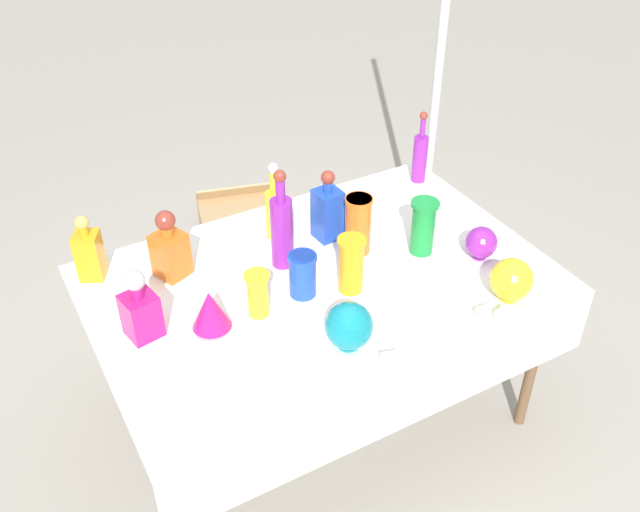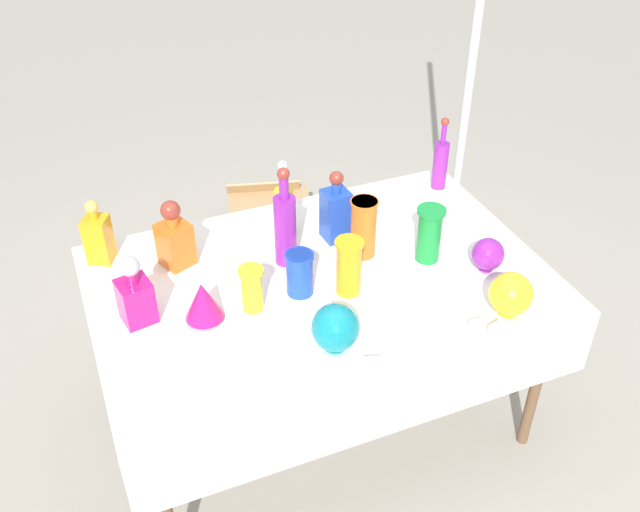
{
  "view_description": "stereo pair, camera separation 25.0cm",
  "coord_description": "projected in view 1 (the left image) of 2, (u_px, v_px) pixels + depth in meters",
  "views": [
    {
      "loc": [
        -1.01,
        -1.81,
        2.4
      ],
      "look_at": [
        0.0,
        0.0,
        0.86
      ],
      "focal_mm": 40.0,
      "sensor_mm": 36.0,
      "label": 1
    },
    {
      "loc": [
        -0.79,
        -1.92,
        2.4
      ],
      "look_at": [
        0.0,
        0.0,
        0.86
      ],
      "focal_mm": 40.0,
      "sensor_mm": 36.0,
      "label": 2
    }
  ],
  "objects": [
    {
      "name": "cardboard_box_behind_left",
      "position": [
        242.0,
        224.0,
        4.05
      ],
      "size": [
        0.53,
        0.46,
        0.33
      ],
      "color": "tan",
      "rests_on": "ground"
    },
    {
      "name": "square_decanter_3",
      "position": [
        328.0,
        211.0,
        2.78
      ],
      "size": [
        0.11,
        0.11,
        0.3
      ],
      "color": "blue",
      "rests_on": "display_table"
    },
    {
      "name": "slender_vase_0",
      "position": [
        303.0,
        274.0,
        2.51
      ],
      "size": [
        0.1,
        0.1,
        0.17
      ],
      "color": "blue",
      "rests_on": "display_table"
    },
    {
      "name": "slender_vase_2",
      "position": [
        258.0,
        293.0,
        2.42
      ],
      "size": [
        0.09,
        0.09,
        0.17
      ],
      "color": "yellow",
      "rests_on": "display_table"
    },
    {
      "name": "tall_bottle_0",
      "position": [
        420.0,
        156.0,
        3.13
      ],
      "size": [
        0.06,
        0.06,
        0.33
      ],
      "color": "purple",
      "rests_on": "display_table"
    },
    {
      "name": "tall_bottle_1",
      "position": [
        275.0,
        209.0,
        2.79
      ],
      "size": [
        0.08,
        0.08,
        0.33
      ],
      "color": "yellow",
      "rests_on": "display_table"
    },
    {
      "name": "canopy_pole",
      "position": [
        435.0,
        107.0,
        3.49
      ],
      "size": [
        0.18,
        0.18,
        2.32
      ],
      "color": "silver",
      "rests_on": "ground"
    },
    {
      "name": "slender_vase_3",
      "position": [
        423.0,
        225.0,
        2.7
      ],
      "size": [
        0.11,
        0.11,
        0.22
      ],
      "color": "#198C38",
      "rests_on": "display_table"
    },
    {
      "name": "ground_plane",
      "position": [
        320.0,
        415.0,
        3.09
      ],
      "size": [
        40.0,
        40.0,
        0.0
      ],
      "primitive_type": "plane",
      "color": "#A0998C"
    },
    {
      "name": "price_tag_left",
      "position": [
        483.0,
        312.0,
        2.45
      ],
      "size": [
        0.06,
        0.02,
        0.05
      ],
      "primitive_type": "cube",
      "rotation": [
        -0.21,
        0.0,
        -0.1
      ],
      "color": "white",
      "rests_on": "display_table"
    },
    {
      "name": "price_tag_center",
      "position": [
        389.0,
        356.0,
        2.28
      ],
      "size": [
        0.06,
        0.03,
        0.04
      ],
      "primitive_type": "cube",
      "rotation": [
        -0.21,
        0.0,
        -0.28
      ],
      "color": "white",
      "rests_on": "display_table"
    },
    {
      "name": "slender_vase_4",
      "position": [
        358.0,
        224.0,
        2.7
      ],
      "size": [
        0.11,
        0.11,
        0.24
      ],
      "color": "orange",
      "rests_on": "display_table"
    },
    {
      "name": "display_table",
      "position": [
        324.0,
        294.0,
        2.65
      ],
      "size": [
        1.66,
        1.1,
        0.76
      ],
      "color": "white",
      "rests_on": "ground"
    },
    {
      "name": "fluted_vase_0",
      "position": [
        210.0,
        310.0,
        2.37
      ],
      "size": [
        0.13,
        0.13,
        0.16
      ],
      "color": "#C61972",
      "rests_on": "display_table"
    },
    {
      "name": "round_bowl_2",
      "position": [
        349.0,
        326.0,
        2.3
      ],
      "size": [
        0.16,
        0.16,
        0.17
      ],
      "color": "teal",
      "rests_on": "display_table"
    },
    {
      "name": "tall_bottle_2",
      "position": [
        282.0,
        229.0,
        2.61
      ],
      "size": [
        0.08,
        0.08,
        0.4
      ],
      "color": "purple",
      "rests_on": "display_table"
    },
    {
      "name": "price_tag_right",
      "position": [
        500.0,
        314.0,
        2.44
      ],
      "size": [
        0.06,
        0.03,
        0.05
      ],
      "primitive_type": "cube",
      "rotation": [
        -0.21,
        0.0,
        0.23
      ],
      "color": "white",
      "rests_on": "display_table"
    },
    {
      "name": "square_decanter_0",
      "position": [
        170.0,
        249.0,
        2.59
      ],
      "size": [
        0.14,
        0.14,
        0.27
      ],
      "color": "orange",
      "rests_on": "display_table"
    },
    {
      "name": "square_decanter_1",
      "position": [
        140.0,
        309.0,
        2.33
      ],
      "size": [
        0.12,
        0.12,
        0.26
      ],
      "color": "#C61972",
      "rests_on": "display_table"
    },
    {
      "name": "slender_vase_1",
      "position": [
        351.0,
        263.0,
        2.52
      ],
      "size": [
        0.1,
        0.1,
        0.22
      ],
      "color": "orange",
      "rests_on": "display_table"
    },
    {
      "name": "round_bowl_0",
      "position": [
        481.0,
        243.0,
        2.7
      ],
      "size": [
        0.12,
        0.12,
        0.13
      ],
      "color": "purple",
      "rests_on": "display_table"
    },
    {
      "name": "square_decanter_2",
      "position": [
        89.0,
        252.0,
        2.58
      ],
      "size": [
        0.12,
        0.12,
        0.26
      ],
      "color": "orange",
      "rests_on": "display_table"
    },
    {
      "name": "round_bowl_1",
      "position": [
        511.0,
        279.0,
        2.49
      ],
      "size": [
        0.15,
        0.15,
        0.16
      ],
      "color": "yellow",
      "rests_on": "display_table"
    }
  ]
}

